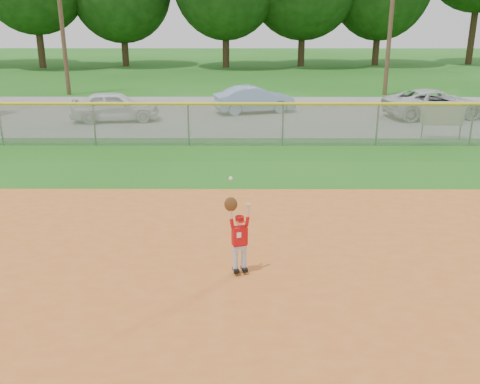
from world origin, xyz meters
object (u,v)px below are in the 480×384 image
car_blue (254,99)px  sponsor_sign (443,115)px  car_white_a (115,106)px  car_white_b (435,104)px  ballplayer (238,235)px

car_blue → sponsor_sign: size_ratio=2.36×
car_white_a → sponsor_sign: (12.92, -3.28, 0.26)m
car_blue → sponsor_sign: (6.86, -5.28, 0.28)m
car_blue → sponsor_sign: sponsor_sign is taller
car_white_b → ballplayer: ballplayer is taller
car_blue → car_white_b: 8.07m
ballplayer → car_blue: bearing=87.8°
car_white_a → car_blue: car_white_a is taller
ballplayer → car_white_a: bearing=111.0°
car_white_a → car_white_b: 14.07m
car_blue → ballplayer: 16.16m
car_white_a → car_white_b: bearing=-94.2°
car_white_a → car_blue: bearing=-79.2°
car_blue → sponsor_sign: bearing=-144.4°
car_blue → ballplayer: ballplayer is taller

